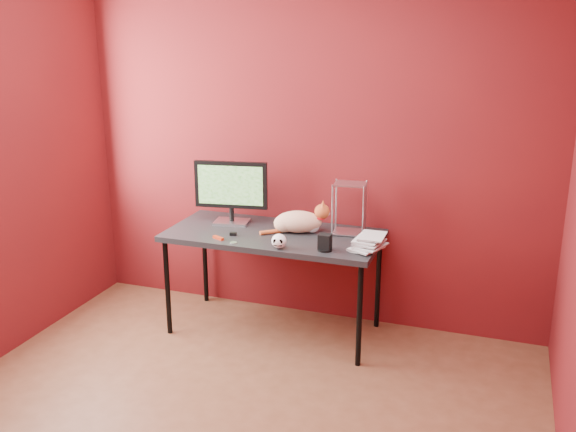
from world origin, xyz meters
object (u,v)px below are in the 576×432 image
(monitor, at_px, (231,189))
(skull_mug, at_px, (279,241))
(desk, at_px, (274,240))
(book_stack, at_px, (361,166))
(cat, at_px, (299,221))
(speaker, at_px, (325,243))

(monitor, distance_m, skull_mug, 0.69)
(desk, xyz_separation_m, monitor, (-0.37, 0.11, 0.31))
(desk, relative_size, skull_mug, 14.75)
(desk, distance_m, book_stack, 0.87)
(cat, bearing_deg, speaker, -62.58)
(cat, xyz_separation_m, book_stack, (0.47, -0.16, 0.47))
(cat, xyz_separation_m, skull_mug, (-0.02, -0.36, -0.03))
(skull_mug, bearing_deg, monitor, 133.37)
(monitor, xyz_separation_m, cat, (0.53, -0.04, -0.18))
(monitor, relative_size, skull_mug, 5.24)
(monitor, relative_size, speaker, 4.79)
(skull_mug, relative_size, speaker, 0.91)
(cat, height_order, skull_mug, cat)
(desk, xyz_separation_m, cat, (0.16, 0.07, 0.13))
(speaker, bearing_deg, book_stack, 37.58)
(skull_mug, height_order, speaker, speaker)
(desk, bearing_deg, skull_mug, -63.31)
(monitor, relative_size, cat, 1.17)
(monitor, xyz_separation_m, speaker, (0.81, -0.34, -0.21))
(desk, relative_size, cat, 3.30)
(cat, bearing_deg, book_stack, -34.36)
(skull_mug, bearing_deg, desk, 107.88)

